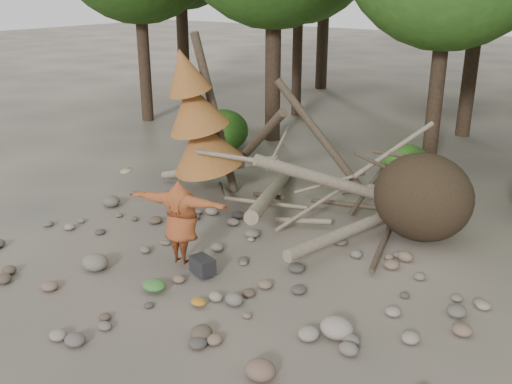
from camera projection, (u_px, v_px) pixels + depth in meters
The scene contains 13 objects.
ground at pixel (207, 280), 11.08m from camera, with size 120.00×120.00×0.00m, color #514C44.
deadfall_pile at pixel (397, 194), 12.85m from camera, with size 8.55×5.24×3.30m.
dead_conifer at pixel (198, 120), 14.63m from camera, with size 2.06×2.16×4.35m.
bush_left at pixel (222, 131), 19.33m from camera, with size 1.80×1.80×1.44m, color #265316.
bush_mid at pixel (405, 163), 16.37m from camera, with size 1.40×1.40×1.12m, color #33691E.
frisbee_thrower at pixel (181, 222), 11.35m from camera, with size 3.12×1.10×1.76m.
backpack at pixel (203, 268), 11.21m from camera, with size 0.49×0.33×0.33m, color black.
cloth_green at pixel (154, 288), 10.64m from camera, with size 0.48×0.40×0.18m, color #3B712D.
cloth_orange at pixel (199, 304), 10.15m from camera, with size 0.29×0.24×0.11m, color #AA6E1D.
boulder_front_left at pixel (95, 262), 11.44m from camera, with size 0.55×0.49×0.33m, color slate.
boulder_front_right at pixel (260, 370), 8.30m from camera, with size 0.47×0.42×0.28m, color brown.
boulder_mid_right at pixel (337, 328), 9.26m from camera, with size 0.55×0.50×0.33m, color gray.
boulder_mid_left at pixel (111, 201), 14.69m from camera, with size 0.48×0.43×0.29m, color #5F5950.
Camera 1 is at (6.54, -7.37, 5.44)m, focal length 40.00 mm.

